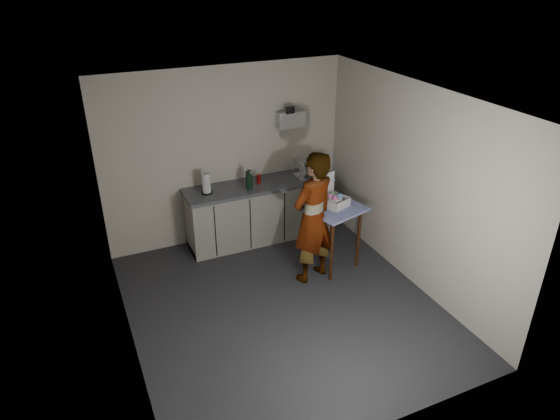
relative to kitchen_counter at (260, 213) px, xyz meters
name	(u,v)px	position (x,y,z in m)	size (l,w,h in m)	color
ground	(283,306)	(-0.40, -1.70, -0.43)	(4.00, 4.00, 0.00)	#28292E
wall_back	(226,156)	(-0.40, 0.29, 0.87)	(3.60, 0.02, 2.60)	beige
wall_right	(412,187)	(1.39, -1.70, 0.87)	(0.02, 4.00, 2.60)	beige
wall_left	(120,247)	(-2.19, -1.70, 0.87)	(0.02, 4.00, 2.60)	beige
ceiling	(283,99)	(-0.40, -1.70, 2.17)	(3.60, 4.00, 0.01)	silver
kitchen_counter	(260,213)	(0.00, 0.00, 0.00)	(2.24, 0.62, 0.91)	black
wall_shelf	(291,119)	(0.60, 0.22, 1.32)	(0.42, 0.18, 0.37)	white
side_table	(333,214)	(0.61, -1.11, 0.37)	(0.87, 0.87, 0.91)	#3C1F0D
standing_man	(313,218)	(0.22, -1.27, 0.47)	(0.66, 0.43, 1.79)	#B2A593
soap_bottle	(249,179)	(-0.20, -0.11, 0.63)	(0.11, 0.11, 0.29)	black
soda_can	(259,179)	(0.00, 0.02, 0.55)	(0.07, 0.07, 0.13)	red
dark_bottle	(248,179)	(-0.18, -0.01, 0.59)	(0.07, 0.07, 0.22)	black
paper_towel	(206,184)	(-0.80, 0.00, 0.63)	(0.17, 0.17, 0.30)	black
dish_rack	(307,172)	(0.77, -0.03, 0.55)	(0.40, 0.30, 0.28)	white
bakery_box	(334,199)	(0.63, -1.08, 0.58)	(0.39, 0.39, 0.42)	white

